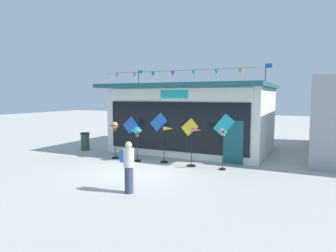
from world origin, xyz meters
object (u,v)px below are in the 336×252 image
at_px(wind_spinner_left, 137,134).
at_px(person_near_camera, 128,166).
at_px(kite_shop_building, 195,117).
at_px(wind_spinner_right, 223,144).
at_px(trash_bin, 85,141).
at_px(wind_spinner_far_left, 115,130).
at_px(wind_spinner_center_right, 194,144).
at_px(wind_spinner_center_left, 167,138).

xyz_separation_m(wind_spinner_left, person_near_camera, (2.17, -4.06, -0.43)).
bearing_deg(kite_shop_building, wind_spinner_left, -105.99).
bearing_deg(wind_spinner_right, kite_shop_building, 123.60).
bearing_deg(trash_bin, wind_spinner_left, -16.13).
distance_m(wind_spinner_far_left, trash_bin, 3.23).
bearing_deg(wind_spinner_left, wind_spinner_center_right, 3.91).
height_order(wind_spinner_right, trash_bin, wind_spinner_right).
height_order(wind_spinner_far_left, wind_spinner_center_right, wind_spinner_far_left).
height_order(wind_spinner_left, wind_spinner_center_left, wind_spinner_center_left).
xyz_separation_m(kite_shop_building, wind_spinner_center_left, (0.15, -4.10, -0.73)).
distance_m(kite_shop_building, person_near_camera, 8.60).
bearing_deg(trash_bin, person_near_camera, -39.47).
bearing_deg(kite_shop_building, wind_spinner_center_right, -69.90).
bearing_deg(wind_spinner_right, person_near_camera, -114.48).
bearing_deg(person_near_camera, wind_spinner_center_right, 2.00).
bearing_deg(wind_spinner_right, wind_spinner_left, -177.64).
bearing_deg(wind_spinner_center_left, wind_spinner_center_right, -5.53).
relative_size(wind_spinner_far_left, person_near_camera, 1.09).
relative_size(kite_shop_building, trash_bin, 8.52).
relative_size(wind_spinner_center_left, wind_spinner_center_right, 1.00).
bearing_deg(wind_spinner_center_left, kite_shop_building, 92.11).
height_order(wind_spinner_left, person_near_camera, person_near_camera).
height_order(wind_spinner_left, wind_spinner_center_right, wind_spinner_center_right).
distance_m(wind_spinner_center_right, wind_spinner_right, 1.28).
relative_size(kite_shop_building, wind_spinner_far_left, 4.71).
relative_size(wind_spinner_far_left, wind_spinner_right, 1.03).
xyz_separation_m(wind_spinner_right, trash_bin, (-8.36, 1.06, -0.58)).
distance_m(wind_spinner_right, trash_bin, 8.44).
relative_size(wind_spinner_far_left, wind_spinner_left, 1.10).
relative_size(kite_shop_building, person_near_camera, 5.15).
bearing_deg(wind_spinner_center_left, wind_spinner_left, -167.00).
bearing_deg(person_near_camera, trash_bin, 61.18).
bearing_deg(wind_spinner_center_right, wind_spinner_far_left, -179.19).
relative_size(wind_spinner_left, person_near_camera, 0.99).
height_order(kite_shop_building, person_near_camera, kite_shop_building).
height_order(kite_shop_building, trash_bin, kite_shop_building).
distance_m(wind_spinner_left, wind_spinner_right, 4.11).
bearing_deg(person_near_camera, wind_spinner_far_left, 50.79).
xyz_separation_m(wind_spinner_center_right, trash_bin, (-7.08, 1.04, -0.50)).
relative_size(wind_spinner_far_left, wind_spinner_center_right, 1.06).
relative_size(wind_spinner_far_left, wind_spinner_center_left, 1.07).
height_order(wind_spinner_far_left, trash_bin, wind_spinner_far_left).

